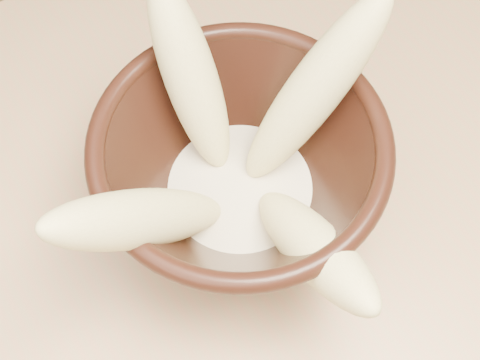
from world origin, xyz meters
name	(u,v)px	position (x,y,z in m)	size (l,w,h in m)	color
table	(341,260)	(0.00, 0.00, 0.67)	(1.20, 0.80, 0.75)	tan
bowl	(240,174)	(-0.08, 0.06, 0.82)	(0.22, 0.22, 0.12)	black
milk_puddle	(240,191)	(-0.08, 0.06, 0.79)	(0.13, 0.13, 0.02)	beige
banana_upright	(191,78)	(-0.08, 0.13, 0.86)	(0.04, 0.04, 0.16)	#DDCF82
banana_left	(142,218)	(-0.16, 0.05, 0.86)	(0.04, 0.04, 0.18)	#DDCF82
banana_right	(313,91)	(-0.01, 0.07, 0.87)	(0.04, 0.04, 0.19)	#DDCF82
banana_front	(314,248)	(-0.07, -0.02, 0.84)	(0.04, 0.04, 0.16)	#DDCF82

